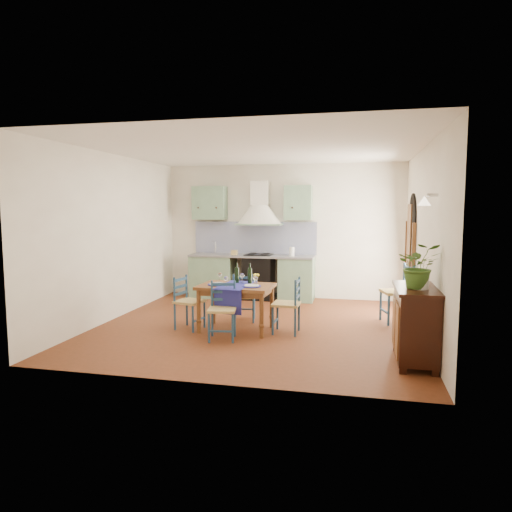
{
  "coord_description": "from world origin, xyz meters",
  "views": [
    {
      "loc": [
        1.55,
        -7.03,
        1.89
      ],
      "look_at": [
        -0.09,
        0.3,
        1.1
      ],
      "focal_mm": 32.0,
      "sensor_mm": 36.0,
      "label": 1
    }
  ],
  "objects_px": {
    "chair_near": "(222,310)",
    "sideboard": "(415,322)",
    "potted_plant": "(419,266)",
    "dining_table": "(236,290)"
  },
  "relations": [
    {
      "from": "dining_table",
      "to": "potted_plant",
      "type": "xyz_separation_m",
      "value": [
        2.53,
        -1.03,
        0.58
      ]
    },
    {
      "from": "potted_plant",
      "to": "dining_table",
      "type": "bearing_deg",
      "value": 157.85
    },
    {
      "from": "chair_near",
      "to": "sideboard",
      "type": "relative_size",
      "value": 0.8
    },
    {
      "from": "dining_table",
      "to": "sideboard",
      "type": "height_order",
      "value": "dining_table"
    },
    {
      "from": "dining_table",
      "to": "potted_plant",
      "type": "distance_m",
      "value": 2.79
    },
    {
      "from": "chair_near",
      "to": "sideboard",
      "type": "xyz_separation_m",
      "value": [
        2.59,
        -0.44,
        0.08
      ]
    },
    {
      "from": "sideboard",
      "to": "potted_plant",
      "type": "relative_size",
      "value": 1.92
    },
    {
      "from": "sideboard",
      "to": "potted_plant",
      "type": "distance_m",
      "value": 0.7
    },
    {
      "from": "chair_near",
      "to": "sideboard",
      "type": "bearing_deg",
      "value": -9.66
    },
    {
      "from": "dining_table",
      "to": "chair_near",
      "type": "bearing_deg",
      "value": -98.29
    }
  ]
}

